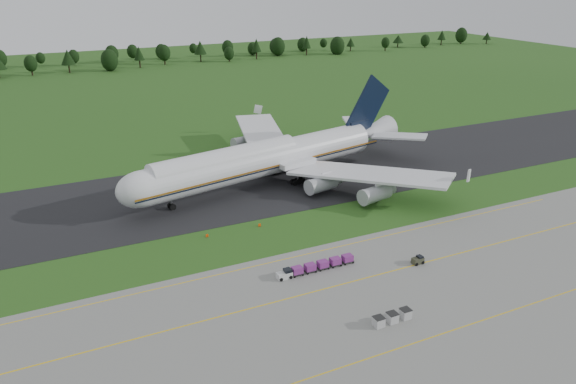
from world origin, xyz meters
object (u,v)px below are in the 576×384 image
uld_row (392,318)px  edge_markers (234,230)px  aircraft (269,158)px  baggage_train (315,266)px  utility_cart (418,261)px

uld_row → edge_markers: uld_row is taller
aircraft → baggage_train: 44.60m
uld_row → utility_cart: bearing=41.0°
aircraft → uld_row: size_ratio=12.87×
aircraft → utility_cart: 49.54m
aircraft → edge_markers: bearing=-128.6°
baggage_train → edge_markers: bearing=108.6°
baggage_train → utility_cart: (17.65, -5.72, -0.26)m
aircraft → utility_cart: size_ratio=39.50×
aircraft → utility_cart: (7.09, -48.68, -5.91)m
utility_cart → uld_row: 19.39m
baggage_train → uld_row: bearing=-80.7°
uld_row → edge_markers: 40.61m
utility_cart → uld_row: (-14.64, -12.71, 0.21)m
edge_markers → utility_cart: bearing=-47.1°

